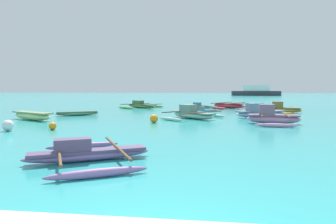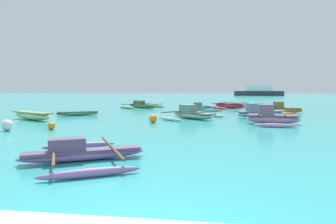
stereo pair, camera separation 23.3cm
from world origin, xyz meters
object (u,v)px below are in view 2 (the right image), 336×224
at_px(moored_boat_9, 229,106).
at_px(mooring_buoy_0, 7,125).
at_px(mooring_buoy_1, 153,119).
at_px(moored_boat_1, 192,114).
at_px(moored_boat_4, 283,109).
at_px(moored_boat_8, 32,115).
at_px(moored_boat_2, 272,118).
at_px(mooring_buoy_2, 51,126).
at_px(distant_ferry, 258,91).
at_px(moored_boat_5, 259,113).
at_px(moored_boat_3, 81,153).
at_px(moored_boat_6, 78,113).
at_px(moored_boat_7, 142,105).
at_px(moored_boat_0, 200,107).

relative_size(moored_boat_9, mooring_buoy_0, 8.84).
distance_m(mooring_buoy_0, mooring_buoy_1, 7.15).
distance_m(moored_boat_1, moored_boat_4, 8.69).
relative_size(moored_boat_4, moored_boat_8, 1.27).
height_order(moored_boat_2, moored_boat_8, moored_boat_2).
relative_size(moored_boat_1, mooring_buoy_2, 12.35).
xyz_separation_m(mooring_buoy_1, distant_ferry, (16.00, 63.80, 0.86)).
height_order(moored_boat_5, mooring_buoy_0, moored_boat_5).
bearing_deg(moored_boat_9, moored_boat_5, -46.66).
height_order(moored_boat_8, mooring_buoy_1, moored_boat_8).
bearing_deg(mooring_buoy_0, moored_boat_5, 32.40).
relative_size(moored_boat_3, distant_ferry, 0.33).
relative_size(moored_boat_6, distant_ferry, 0.24).
xyz_separation_m(moored_boat_3, moored_boat_9, (5.37, 21.78, 0.06)).
distance_m(moored_boat_4, distant_ferry, 56.23).
bearing_deg(moored_boat_5, moored_boat_1, 174.82).
relative_size(moored_boat_6, mooring_buoy_0, 5.79).
xyz_separation_m(moored_boat_7, mooring_buoy_0, (-2.55, -16.31, 0.01)).
distance_m(moored_boat_0, moored_boat_6, 10.76).
bearing_deg(mooring_buoy_0, moored_boat_0, 59.94).
bearing_deg(mooring_buoy_1, moored_boat_9, 68.61).
relative_size(moored_boat_4, moored_boat_5, 1.27).
distance_m(moored_boat_6, moored_boat_9, 14.50).
bearing_deg(mooring_buoy_1, moored_boat_1, 52.47).
height_order(moored_boat_3, moored_boat_6, moored_boat_3).
relative_size(moored_boat_1, moored_boat_9, 0.98).
height_order(mooring_buoy_1, distant_ferry, distant_ferry).
height_order(moored_boat_2, moored_boat_7, moored_boat_2).
bearing_deg(moored_boat_8, moored_boat_5, 40.95).
height_order(moored_boat_5, moored_boat_7, moored_boat_5).
height_order(moored_boat_7, mooring_buoy_2, moored_boat_7).
relative_size(moored_boat_3, mooring_buoy_1, 8.81).
xyz_separation_m(moored_boat_4, moored_boat_9, (-3.73, 4.92, -0.04)).
distance_m(moored_boat_3, mooring_buoy_2, 6.71).
bearing_deg(moored_boat_9, moored_boat_3, -68.48).
relative_size(moored_boat_3, moored_boat_5, 1.16).
bearing_deg(mooring_buoy_2, moored_boat_6, 105.25).
xyz_separation_m(mooring_buoy_0, mooring_buoy_1, (5.94, 3.98, -0.02)).
distance_m(moored_boat_6, distant_ferry, 64.04).
bearing_deg(moored_boat_7, moored_boat_5, -0.55).
bearing_deg(moored_boat_8, moored_boat_2, 26.77).
bearing_deg(mooring_buoy_1, moored_boat_4, 42.39).
xyz_separation_m(moored_boat_9, mooring_buoy_1, (-5.07, -12.95, -0.02)).
bearing_deg(moored_boat_6, moored_boat_3, -94.13).
xyz_separation_m(moored_boat_8, mooring_buoy_1, (7.55, -0.56, -0.04)).
distance_m(moored_boat_2, mooring_buoy_1, 6.42).
distance_m(moored_boat_2, moored_boat_8, 13.96).
relative_size(moored_boat_5, mooring_buoy_1, 7.58).
bearing_deg(moored_boat_0, moored_boat_7, 135.07).
distance_m(moored_boat_7, mooring_buoy_0, 16.51).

